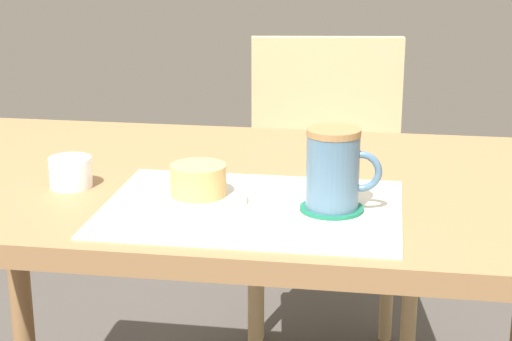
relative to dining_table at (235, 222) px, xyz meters
The scene contains 8 objects.
dining_table is the anchor object (origin of this frame).
wooden_chair 0.70m from the dining_table, 80.52° to the left, with size 0.47×0.47×0.84m.
placemat 0.18m from the dining_table, 70.51° to the right, with size 0.45×0.33×0.00m, color silver.
pastry_plate 0.18m from the dining_table, 101.55° to the right, with size 0.15×0.15×0.01m, color silver.
pastry 0.19m from the dining_table, 101.55° to the right, with size 0.09×0.09×0.05m, color #E0A860.
coffee_coaster 0.25m from the dining_table, 40.52° to the right, with size 0.10×0.10×0.01m, color #196B4C.
coffee_mug 0.28m from the dining_table, 40.16° to the right, with size 0.11×0.08×0.12m.
sugar_bowl 0.29m from the dining_table, 160.36° to the right, with size 0.07×0.07×0.05m, color white.
Camera 1 is at (0.25, -1.37, 1.14)m, focal length 60.00 mm.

